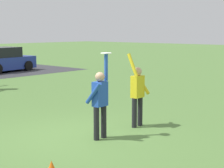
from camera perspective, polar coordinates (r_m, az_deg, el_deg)
ground_plane at (r=9.23m, az=-5.85°, el=-8.24°), size 120.00×120.00×0.00m
person_catcher at (r=8.78m, az=-1.90°, el=-2.45°), size 0.54×0.49×2.08m
person_defender at (r=9.94m, az=4.02°, el=-1.20°), size 0.54×0.49×2.04m
frisbee_disc at (r=8.81m, az=-0.94°, el=4.87°), size 0.26×0.26×0.02m
parked_car_blue at (r=24.56m, az=-16.75°, el=3.55°), size 4.31×2.47×1.59m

